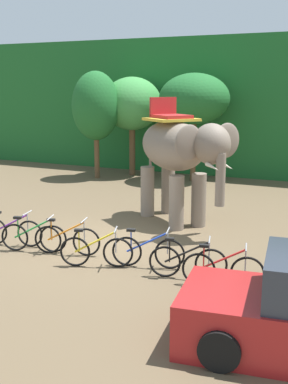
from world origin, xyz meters
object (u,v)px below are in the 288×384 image
elephant (178,152)px  bike_blue (148,251)px  tree_left (132,104)px  bike_yellow (96,251)px  tree_right (194,99)px  bike_purple (12,231)px  bike_red (223,270)px  bike_black (188,262)px  bike_green (34,237)px  tree_center_right (96,106)px  bike_orange (67,240)px

elephant → bike_blue: size_ratio=2.33×
tree_left → bike_yellow: (4.52, -11.26, -2.93)m
tree_right → bike_purple: tree_right is taller
elephant → bike_blue: bearing=-79.5°
tree_right → elephant: size_ratio=1.20×
tree_right → bike_red: bearing=-68.2°
tree_left → bike_black: (6.68, -11.06, -2.93)m
bike_green → bike_red: size_ratio=0.98×
tree_left → tree_center_right: bearing=-129.1°
bike_blue → bike_yellow: bearing=-157.2°
tree_left → bike_red: 13.80m
bike_black → bike_red: (0.82, -0.15, 0.00)m
tree_right → bike_orange: (0.35, -10.63, -3.19)m
tree_right → bike_orange: tree_right is taller
bike_purple → bike_blue: same height
bike_purple → bike_orange: bearing=-0.5°
bike_purple → bike_blue: 3.90m
tree_right → tree_center_right: bearing=-164.2°
bike_green → bike_blue: 3.08m
tree_center_right → bike_blue: size_ratio=2.86×
bike_green → bike_blue: (3.08, 0.18, 0.00)m
tree_right → bike_black: bearing=-71.7°
bike_purple → tree_right: bearing=82.7°
tree_center_right → bike_green: bearing=-69.1°
bike_purple → bike_red: (5.77, -0.40, 0.00)m
tree_right → bike_yellow: bearing=-82.6°
tree_center_right → tree_right: bearing=15.8°
bike_yellow → bike_black: (2.16, 0.20, 0.00)m
elephant → bike_purple: elephant is taller
tree_center_right → bike_purple: (2.85, -9.43, -2.86)m
tree_center_right → bike_green: 10.67m
bike_green → bike_yellow: size_ratio=1.02×
tree_center_right → bike_purple: 10.26m
bike_orange → bike_blue: (2.19, 0.03, 0.00)m
bike_purple → bike_black: bearing=-2.9°
bike_orange → bike_green: bearing=-170.1°
bike_yellow → bike_orange: bearing=158.2°
bike_yellow → tree_center_right: bearing=119.7°
bike_yellow → tree_left: bearing=111.9°
tree_left → bike_red: (7.50, -11.21, -2.93)m
tree_left → tree_right: (3.08, -0.19, 0.26)m
elephant → bike_yellow: (-0.39, -4.28, -1.82)m
tree_right → bike_green: size_ratio=2.84×
elephant → bike_green: size_ratio=2.36×
tree_right → bike_purple: size_ratio=2.78×
tree_right → bike_red: size_ratio=2.78×
bike_yellow → bike_purple: bearing=170.9°
tree_center_right → tree_left: bearing=50.9°
bike_green → bike_blue: same height
tree_right → bike_orange: size_ratio=2.80×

